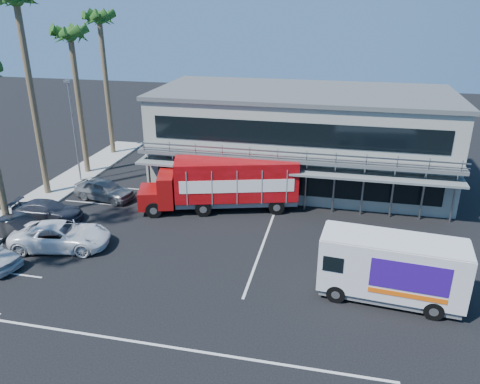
# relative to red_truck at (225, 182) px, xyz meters

# --- Properties ---
(ground) EXTENTS (120.00, 120.00, 0.00)m
(ground) POSITION_rel_red_truck_xyz_m (1.46, -8.29, -1.99)
(ground) COLOR black
(ground) RESTS_ON ground
(building) EXTENTS (22.40, 12.00, 7.30)m
(building) POSITION_rel_red_truck_xyz_m (4.46, 6.64, 1.66)
(building) COLOR gray
(building) RESTS_ON ground
(curb_strip) EXTENTS (3.00, 32.00, 0.16)m
(curb_strip) POSITION_rel_red_truck_xyz_m (-13.54, -2.29, -1.91)
(curb_strip) COLOR #A5A399
(curb_strip) RESTS_ON ground
(palm_d) EXTENTS (2.80, 2.80, 14.75)m
(palm_d) POSITION_rel_red_truck_xyz_m (-13.74, -0.29, 10.81)
(palm_d) COLOR brown
(palm_d) RESTS_ON ground
(palm_e) EXTENTS (2.80, 2.80, 12.25)m
(palm_e) POSITION_rel_red_truck_xyz_m (-13.24, 4.71, 8.58)
(palm_e) COLOR brown
(palm_e) RESTS_ON ground
(palm_f) EXTENTS (2.80, 2.80, 13.25)m
(palm_f) POSITION_rel_red_truck_xyz_m (-13.64, 10.21, 9.48)
(palm_f) COLOR brown
(palm_f) RESTS_ON ground
(light_pole_far) EXTENTS (0.50, 0.25, 8.09)m
(light_pole_far) POSITION_rel_red_truck_xyz_m (-12.74, 2.71, 2.51)
(light_pole_far) COLOR gray
(light_pole_far) RESTS_ON ground
(red_truck) EXTENTS (11.04, 5.34, 3.63)m
(red_truck) POSITION_rel_red_truck_xyz_m (0.00, 0.00, 0.00)
(red_truck) COLOR maroon
(red_truck) RESTS_ON ground
(white_van) EXTENTS (6.89, 2.91, 3.28)m
(white_van) POSITION_rel_red_truck_xyz_m (10.35, -8.71, -0.26)
(white_van) COLOR silver
(white_van) RESTS_ON ground
(parked_car_b) EXTENTS (4.47, 2.48, 1.39)m
(parked_car_b) POSITION_rel_red_truck_xyz_m (-11.04, -7.09, -1.30)
(parked_car_b) COLOR black
(parked_car_b) RESTS_ON ground
(parked_car_c) EXTENTS (6.02, 3.63, 1.56)m
(parked_car_c) POSITION_rel_red_truck_xyz_m (-8.04, -7.49, -1.21)
(parked_car_c) COLOR white
(parked_car_c) RESTS_ON ground
(parked_car_d) EXTENTS (4.77, 2.35, 1.33)m
(parked_car_d) POSITION_rel_red_truck_xyz_m (-11.04, -4.29, -1.33)
(parked_car_d) COLOR #2B2F3A
(parked_car_d) RESTS_ON ground
(parked_car_e) EXTENTS (4.75, 2.58, 1.53)m
(parked_car_e) POSITION_rel_red_truck_xyz_m (-9.09, -0.23, -1.23)
(parked_car_e) COLOR slate
(parked_car_e) RESTS_ON ground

